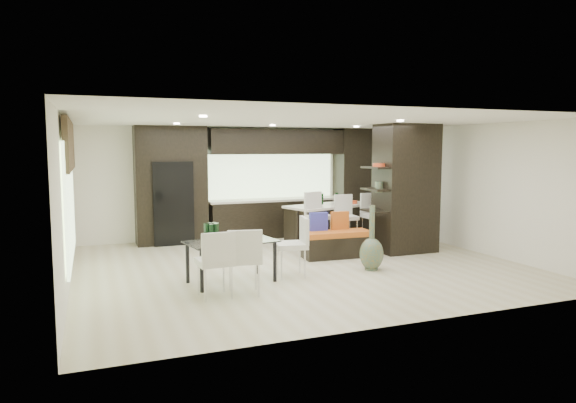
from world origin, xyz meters
name	(u,v)px	position (x,y,z in m)	size (l,w,h in m)	color
ground	(299,265)	(0.00, 0.00, 0.00)	(8.00, 8.00, 0.00)	beige
back_wall	(246,182)	(0.00, 3.50, 1.35)	(8.00, 0.02, 2.70)	white
left_wall	(66,202)	(-4.00, 0.00, 1.35)	(0.02, 7.00, 2.70)	white
right_wall	(472,188)	(4.00, 0.00, 1.35)	(0.02, 7.00, 2.70)	white
ceiling	(300,121)	(0.00, 0.00, 2.70)	(8.00, 7.00, 0.02)	white
window_left	(70,201)	(-3.96, 0.20, 1.35)	(0.04, 3.20, 1.90)	#B2D199
window_back	(269,174)	(0.60, 3.46, 1.55)	(3.40, 0.04, 1.20)	#B2D199
stone_accent	(69,145)	(-3.93, 0.20, 2.25)	(0.08, 3.00, 0.80)	brown
ceiling_spots	(295,123)	(0.00, 0.25, 2.68)	(4.00, 3.00, 0.02)	white
back_cabinetry	(269,183)	(0.50, 3.17, 1.35)	(6.80, 0.68, 2.70)	black
refrigerator	(172,203)	(-1.90, 3.12, 0.95)	(0.90, 0.68, 1.90)	black
partition_column	(406,188)	(2.60, 0.40, 1.35)	(1.20, 0.80, 2.70)	black
kitchen_island	(331,224)	(1.54, 1.83, 0.45)	(2.16, 0.93, 0.90)	black
stool_left	(319,228)	(0.88, 1.04, 0.51)	(0.45, 0.45, 1.02)	beige
stool_mid	(346,227)	(1.54, 1.06, 0.48)	(0.42, 0.42, 0.96)	beige
stool_right	(373,226)	(2.21, 1.05, 0.48)	(0.43, 0.43, 0.97)	beige
bench	(337,244)	(0.97, 0.38, 0.27)	(1.39, 0.53, 0.53)	black
floor_vase	(372,238)	(1.07, -0.83, 0.59)	(0.43, 0.43, 1.18)	#49573E
dining_table	(231,262)	(-1.52, -0.74, 0.35)	(1.43, 0.81, 0.69)	white
chair_near	(244,264)	(-1.52, -1.48, 0.47)	(0.51, 0.51, 0.94)	beige
chair_far	(215,266)	(-1.97, -1.48, 0.46)	(0.50, 0.50, 0.93)	beige
chair_end	(291,249)	(-0.47, -0.74, 0.47)	(0.51, 0.51, 0.94)	beige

